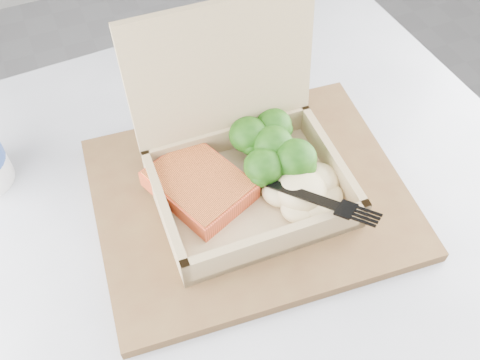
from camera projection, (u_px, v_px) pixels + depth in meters
name	position (u px, v px, depth m)	size (l,w,h in m)	color
cafe_table	(252.00, 287.00, 0.81)	(0.83, 0.83, 0.73)	black
serving_tray	(250.00, 197.00, 0.68)	(0.38, 0.31, 0.02)	brown
takeout_container	(241.00, 152.00, 0.64)	(0.23, 0.21, 0.21)	#A08560
salmon_fillet	(199.00, 185.00, 0.65)	(0.09, 0.12, 0.02)	#E64E2D
broccoli_pile	(273.00, 150.00, 0.67)	(0.12, 0.12, 0.04)	#2D6B17
mashed_potatoes	(302.00, 190.00, 0.64)	(0.10, 0.09, 0.03)	beige
plastic_fork	(277.00, 183.00, 0.63)	(0.11, 0.15, 0.03)	black
receipt	(178.00, 95.00, 0.80)	(0.08, 0.15, 0.00)	white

